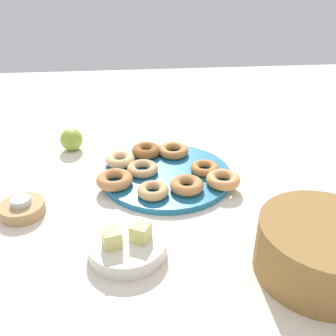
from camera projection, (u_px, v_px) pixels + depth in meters
The scene contains 18 objects.
ground_plane at pixel (167, 178), 1.02m from camera, with size 2.40×2.40×0.00m, color beige.
donut_plate at pixel (167, 175), 1.01m from camera, with size 0.35×0.35×0.02m, color #1E6B93.
donut_0 at pixel (143, 169), 1.00m from camera, with size 0.08×0.08×0.02m, color tan.
donut_1 at pixel (146, 151), 1.09m from camera, with size 0.09×0.09×0.03m, color #995B2D.
donut_2 at pixel (173, 151), 1.10m from camera, with size 0.09×0.09×0.03m, color #BC7A3D.
donut_3 at pixel (153, 191), 0.91m from camera, with size 0.08×0.08×0.02m, color tan.
donut_4 at pixel (187, 185), 0.93m from camera, with size 0.09×0.09×0.03m, color #C6844C.
donut_5 at pixel (205, 168), 1.01m from camera, with size 0.08×0.08×0.02m, color #BC7A3D.
donut_6 at pixel (120, 160), 1.05m from camera, with size 0.08×0.08×0.03m, color #EABC84.
donut_7 at pixel (223, 180), 0.95m from camera, with size 0.09×0.09×0.03m, color tan.
donut_8 at pixel (115, 180), 0.95m from camera, with size 0.09×0.09×0.03m, color #C6844C.
candle_holder at pixel (23, 209), 0.86m from camera, with size 0.10×0.10×0.03m, color tan.
tealight at pixel (21, 201), 0.85m from camera, with size 0.05×0.05×0.01m, color silver.
basket at pixel (322, 249), 0.68m from camera, with size 0.24×0.24×0.11m, color olive.
fruit_bowl at pixel (127, 246), 0.75m from camera, with size 0.16×0.16×0.03m, color silver.
melon_chunk_left at pixel (140, 232), 0.73m from camera, with size 0.04×0.04×0.04m, color #DBD67A.
melon_chunk_right at pixel (112, 238), 0.72m from camera, with size 0.04×0.04×0.04m, color #DBD67A.
apple at pixel (72, 140), 1.16m from camera, with size 0.07×0.07×0.07m, color #93AD38.
Camera 1 is at (0.09, 0.87, 0.52)m, focal length 39.21 mm.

